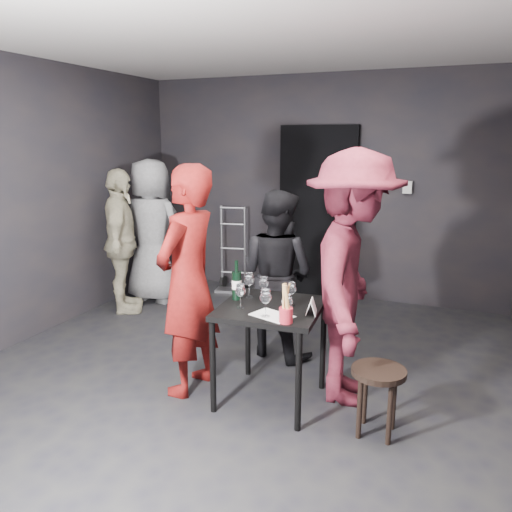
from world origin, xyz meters
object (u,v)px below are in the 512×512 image
at_px(stool, 378,382).
at_px(man_maroon, 353,246).
at_px(wine_bottle, 237,284).
at_px(tasting_table, 271,318).
at_px(bystander_cream, 121,236).
at_px(breadstick_cup, 286,304).
at_px(hand_truck, 233,275).
at_px(server_red, 187,261).
at_px(bystander_grey, 152,221).
at_px(woman_black, 277,273).

relative_size(stool, man_maroon, 0.20).
bearing_deg(wine_bottle, stool, -10.43).
distance_m(tasting_table, bystander_cream, 2.60).
distance_m(tasting_table, man_maroon, 0.80).
bearing_deg(tasting_table, man_maroon, 27.58).
bearing_deg(breadstick_cup, bystander_cream, 148.18).
bearing_deg(hand_truck, breadstick_cup, -70.57).
relative_size(hand_truck, server_red, 0.53).
height_order(bystander_cream, bystander_grey, bystander_grey).
distance_m(woman_black, man_maroon, 1.04).
bearing_deg(breadstick_cup, server_red, 166.12).
xyz_separation_m(hand_truck, bystander_grey, (-0.71, -0.74, 0.78)).
xyz_separation_m(stool, server_red, (-1.47, 0.09, 0.66)).
xyz_separation_m(stool, wine_bottle, (-1.11, 0.20, 0.49)).
distance_m(hand_truck, stool, 3.48).
bearing_deg(bystander_grey, woman_black, 158.82).
bearing_deg(wine_bottle, tasting_table, -9.33).
xyz_separation_m(server_red, bystander_cream, (-1.61, 1.32, -0.16)).
distance_m(bystander_cream, bystander_grey, 0.49).
relative_size(hand_truck, tasting_table, 1.47).
xyz_separation_m(man_maroon, bystander_grey, (-2.70, 1.45, -0.20)).
height_order(tasting_table, wine_bottle, wine_bottle).
height_order(woman_black, bystander_grey, bystander_grey).
bearing_deg(tasting_table, bystander_cream, 151.00).
xyz_separation_m(woman_black, bystander_grey, (-1.92, 0.91, 0.22)).
height_order(tasting_table, server_red, server_red).
bearing_deg(stool, server_red, 176.58).
bearing_deg(bystander_cream, hand_truck, -65.02).
height_order(server_red, wine_bottle, server_red).
height_order(stool, breadstick_cup, breadstick_cup).
relative_size(hand_truck, woman_black, 0.72).
bearing_deg(wine_bottle, hand_truck, 115.63).
distance_m(man_maroon, bystander_grey, 3.07).
xyz_separation_m(server_red, breadstick_cup, (0.86, -0.21, -0.16)).
distance_m(hand_truck, woman_black, 2.12).
xyz_separation_m(tasting_table, stool, (0.82, -0.16, -0.27)).
height_order(man_maroon, bystander_grey, man_maroon).
relative_size(hand_truck, breadstick_cup, 3.83).
relative_size(stool, woman_black, 0.31).
bearing_deg(hand_truck, man_maroon, -59.63).
xyz_separation_m(stool, breadstick_cup, (-0.61, -0.12, 0.50)).
bearing_deg(woman_black, tasting_table, 122.15).
bearing_deg(stool, hand_truck, 130.91).
xyz_separation_m(hand_truck, woman_black, (1.21, -1.65, 0.56)).
distance_m(server_red, bystander_cream, 2.09).
distance_m(bystander_grey, wine_bottle, 2.52).
bearing_deg(breadstick_cup, tasting_table, 127.02).
bearing_deg(server_red, hand_truck, -158.19).
bearing_deg(server_red, breadstick_cup, 80.29).
distance_m(tasting_table, stool, 0.88).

